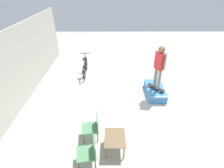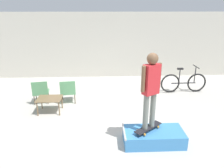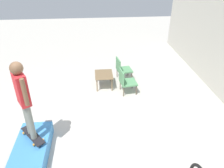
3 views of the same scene
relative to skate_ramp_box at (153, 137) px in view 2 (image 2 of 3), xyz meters
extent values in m
plane|color=#B7B2A8|center=(-1.19, 1.17, -0.17)|extent=(24.00, 24.00, 0.00)
cube|color=beige|center=(-1.19, 5.54, 1.33)|extent=(12.00, 0.06, 3.00)
cube|color=#3D84C6|center=(0.00, 0.00, 0.00)|extent=(1.47, 0.73, 0.34)
cylinder|color=#B7B7BC|center=(-0.73, 0.00, 0.17)|extent=(0.05, 0.73, 0.05)
cube|color=black|center=(-0.14, 0.02, 0.26)|extent=(0.77, 0.67, 0.02)
cylinder|color=gold|center=(-0.01, 0.27, 0.22)|extent=(0.06, 0.06, 0.05)
cylinder|color=gold|center=(0.13, 0.09, 0.22)|extent=(0.06, 0.06, 0.05)
cylinder|color=gold|center=(-0.41, -0.05, 0.22)|extent=(0.06, 0.06, 0.05)
cylinder|color=gold|center=(-0.27, -0.23, 0.22)|extent=(0.06, 0.06, 0.05)
cylinder|color=gray|center=(-0.23, -0.04, 0.71)|extent=(0.13, 0.13, 0.88)
cylinder|color=gray|center=(-0.04, 0.07, 0.71)|extent=(0.13, 0.13, 0.88)
cube|color=red|center=(-0.14, 0.02, 1.50)|extent=(0.43, 0.37, 0.70)
cylinder|color=brown|center=(-0.35, -0.10, 1.55)|extent=(0.09, 0.09, 0.59)
cylinder|color=brown|center=(0.07, 0.14, 1.55)|extent=(0.09, 0.09, 0.59)
sphere|color=brown|center=(-0.14, 0.02, 1.98)|extent=(0.26, 0.26, 0.26)
cube|color=brown|center=(-2.94, 1.83, 0.30)|extent=(0.77, 0.61, 0.02)
cylinder|color=brown|center=(-3.27, 1.58, 0.06)|extent=(0.04, 0.04, 0.46)
cylinder|color=brown|center=(-2.60, 1.58, 0.06)|extent=(0.04, 0.04, 0.46)
cylinder|color=brown|center=(-3.27, 2.09, 0.06)|extent=(0.04, 0.04, 0.46)
cylinder|color=brown|center=(-2.60, 2.09, 0.06)|extent=(0.04, 0.04, 0.46)
cylinder|color=brown|center=(-3.23, 2.88, 0.00)|extent=(0.03, 0.03, 0.35)
cylinder|color=brown|center=(-3.66, 2.81, 0.00)|extent=(0.03, 0.03, 0.35)
cylinder|color=brown|center=(-3.16, 2.44, 0.00)|extent=(0.03, 0.03, 0.35)
cylinder|color=brown|center=(-3.59, 2.37, 0.00)|extent=(0.03, 0.03, 0.35)
cube|color=#569360|center=(-3.41, 2.62, 0.21)|extent=(0.59, 0.59, 0.05)
cube|color=#569360|center=(-3.37, 2.39, 0.45)|extent=(0.52, 0.12, 0.44)
cylinder|color=brown|center=(-2.28, 2.87, 0.00)|extent=(0.03, 0.03, 0.35)
cylinder|color=brown|center=(-2.71, 2.81, 0.00)|extent=(0.03, 0.03, 0.35)
cylinder|color=brown|center=(-2.22, 2.44, 0.00)|extent=(0.03, 0.03, 0.35)
cylinder|color=brown|center=(-2.65, 2.38, 0.00)|extent=(0.03, 0.03, 0.35)
cube|color=#569360|center=(-2.47, 2.62, 0.21)|extent=(0.59, 0.59, 0.05)
cube|color=#569360|center=(-2.43, 2.39, 0.45)|extent=(0.52, 0.11, 0.44)
torus|color=black|center=(2.48, 3.36, 0.21)|extent=(0.76, 0.08, 0.75)
torus|color=black|center=(1.41, 3.33, 0.21)|extent=(0.76, 0.08, 0.75)
cylinder|color=black|center=(1.94, 3.35, 0.21)|extent=(0.96, 0.07, 0.04)
cylinder|color=black|center=(1.75, 3.34, 0.48)|extent=(0.04, 0.04, 0.56)
cube|color=black|center=(1.75, 3.34, 0.79)|extent=(0.22, 0.11, 0.06)
cylinder|color=black|center=(2.37, 3.36, 0.54)|extent=(0.04, 0.04, 0.66)
cylinder|color=black|center=(2.37, 3.36, 0.87)|extent=(0.05, 0.52, 0.03)
camera|label=1|loc=(-6.50, 1.93, 4.30)|focal=28.00mm
camera|label=2|loc=(-1.24, -4.61, 3.06)|focal=35.00mm
camera|label=3|loc=(3.78, 1.50, 3.81)|focal=35.00mm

